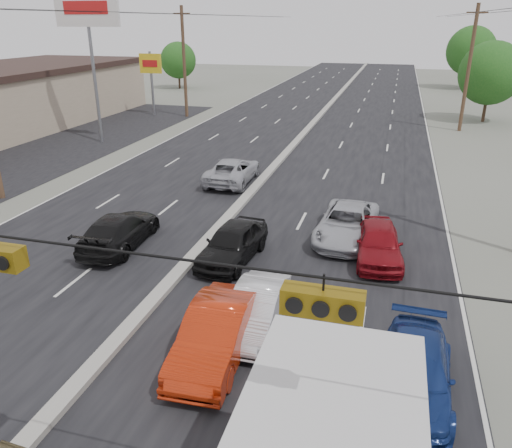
# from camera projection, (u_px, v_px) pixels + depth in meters

# --- Properties ---
(road_surface) EXTENTS (20.00, 160.00, 0.02)m
(road_surface) POSITION_uv_depth(u_px,v_px,m) (291.00, 148.00, 36.69)
(road_surface) COLOR black
(road_surface) RESTS_ON ground
(center_median) EXTENTS (0.50, 160.00, 0.20)m
(center_median) POSITION_uv_depth(u_px,v_px,m) (291.00, 147.00, 36.65)
(center_median) COLOR gray
(center_median) RESTS_ON ground
(parking_lot) EXTENTS (10.00, 42.00, 0.02)m
(parking_lot) POSITION_uv_depth(u_px,v_px,m) (50.00, 149.00, 36.44)
(parking_lot) COLOR black
(parking_lot) RESTS_ON ground
(utility_pole_left_c) EXTENTS (1.60, 0.30, 10.00)m
(utility_pole_left_c) POSITION_uv_depth(u_px,v_px,m) (184.00, 62.00, 46.77)
(utility_pole_left_c) COLOR #422D1E
(utility_pole_left_c) RESTS_ON ground
(utility_pole_right_c) EXTENTS (1.60, 0.30, 10.00)m
(utility_pole_right_c) POSITION_uv_depth(u_px,v_px,m) (469.00, 68.00, 40.57)
(utility_pole_right_c) COLOR #422D1E
(utility_pole_right_c) RESTS_ON ground
(pole_sign_billboard) EXTENTS (5.00, 0.25, 11.00)m
(pole_sign_billboard) POSITION_uv_depth(u_px,v_px,m) (88.00, 18.00, 35.14)
(pole_sign_billboard) COLOR slate
(pole_sign_billboard) RESTS_ON ground
(pole_sign_far) EXTENTS (2.20, 0.25, 6.00)m
(pole_sign_far) POSITION_uv_depth(u_px,v_px,m) (151.00, 69.00, 47.90)
(pole_sign_far) COLOR slate
(pole_sign_far) RESTS_ON ground
(tree_left_far) EXTENTS (4.80, 4.80, 6.12)m
(tree_left_far) POSITION_uv_depth(u_px,v_px,m) (178.00, 60.00, 67.48)
(tree_left_far) COLOR #382619
(tree_left_far) RESTS_ON ground
(tree_right_mid) EXTENTS (5.60, 5.60, 7.14)m
(tree_right_mid) POSITION_uv_depth(u_px,v_px,m) (491.00, 73.00, 44.70)
(tree_right_mid) COLOR #382619
(tree_right_mid) RESTS_ON ground
(tree_right_far) EXTENTS (6.40, 6.40, 8.16)m
(tree_right_far) POSITION_uv_depth(u_px,v_px,m) (471.00, 51.00, 66.50)
(tree_right_far) COLOR #382619
(tree_right_far) RESTS_ON ground
(red_sedan) EXTENTS (1.78, 4.61, 1.50)m
(red_sedan) POSITION_uv_depth(u_px,v_px,m) (216.00, 334.00, 13.70)
(red_sedan) COLOR #B1240A
(red_sedan) RESTS_ON ground
(queue_car_a) EXTENTS (2.10, 4.42, 1.46)m
(queue_car_a) POSITION_uv_depth(u_px,v_px,m) (233.00, 243.00, 19.30)
(queue_car_a) COLOR black
(queue_car_a) RESTS_ON ground
(queue_car_b) EXTENTS (1.43, 3.99, 1.31)m
(queue_car_b) POSITION_uv_depth(u_px,v_px,m) (256.00, 309.00, 15.03)
(queue_car_b) COLOR silver
(queue_car_b) RESTS_ON ground
(queue_car_c) EXTENTS (2.59, 5.14, 1.39)m
(queue_car_c) POSITION_uv_depth(u_px,v_px,m) (347.00, 224.00, 21.21)
(queue_car_c) COLOR #A8AAB0
(queue_car_c) RESTS_ON ground
(queue_car_d) EXTENTS (1.89, 4.39, 1.26)m
(queue_car_d) POSITION_uv_depth(u_px,v_px,m) (416.00, 372.00, 12.39)
(queue_car_d) COLOR navy
(queue_car_d) RESTS_ON ground
(queue_car_e) EXTENTS (2.20, 4.43, 1.45)m
(queue_car_e) POSITION_uv_depth(u_px,v_px,m) (378.00, 243.00, 19.36)
(queue_car_e) COLOR maroon
(queue_car_e) RESTS_ON ground
(oncoming_near) EXTENTS (2.25, 4.91, 1.39)m
(oncoming_near) POSITION_uv_depth(u_px,v_px,m) (119.00, 231.00, 20.55)
(oncoming_near) COLOR black
(oncoming_near) RESTS_ON ground
(oncoming_far) EXTENTS (2.40, 5.06, 1.39)m
(oncoming_far) POSITION_uv_depth(u_px,v_px,m) (232.00, 171.00, 28.72)
(oncoming_far) COLOR #A5A6AC
(oncoming_far) RESTS_ON ground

